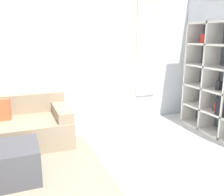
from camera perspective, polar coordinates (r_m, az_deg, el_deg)
wall_back at (r=4.67m, az=-9.98°, el=9.47°), size 6.30×0.11×2.70m
couch_main at (r=4.28m, az=-22.06°, el=-6.48°), size 1.82×0.98×0.76m
ottoman at (r=3.32m, az=-22.64°, el=-13.74°), size 0.72×0.63×0.44m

